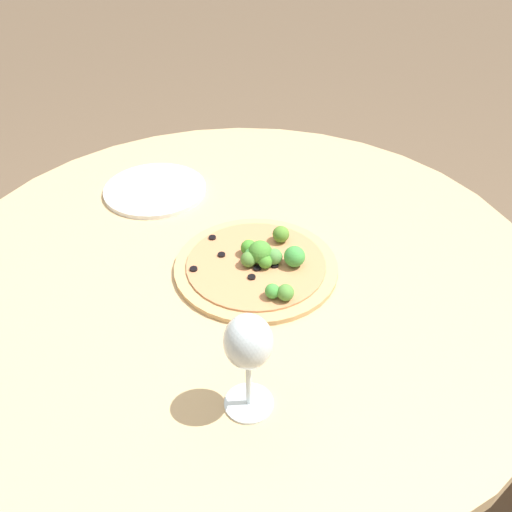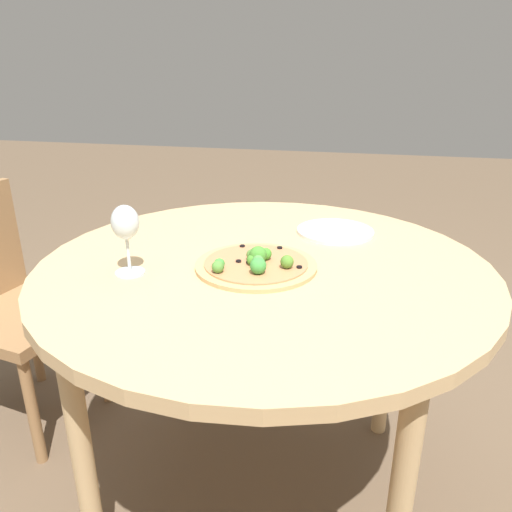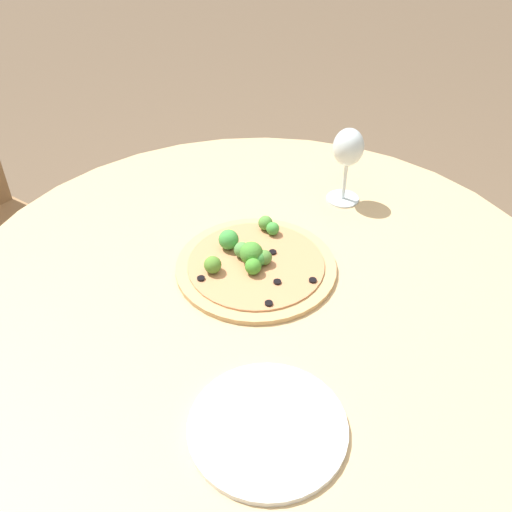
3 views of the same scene
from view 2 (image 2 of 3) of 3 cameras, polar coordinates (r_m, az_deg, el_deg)
ground_plane at (r=1.69m, az=0.73°, el=-25.12°), size 12.00×12.00×0.00m
dining_table at (r=1.28m, az=0.87°, el=-3.69°), size 1.13×1.13×0.76m
chair at (r=1.91m, az=-26.63°, el=-4.69°), size 0.47×0.47×0.84m
pizza at (r=1.21m, az=0.00°, el=-0.88°), size 0.30×0.30×0.06m
wine_glass at (r=1.18m, az=-14.70°, el=3.38°), size 0.07×0.07×0.17m
plate_near at (r=1.48m, az=9.03°, el=2.81°), size 0.22×0.22×0.01m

